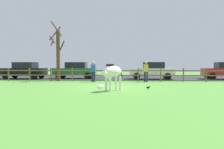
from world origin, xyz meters
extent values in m
plane|color=#549338|center=(0.00, 0.00, 0.00)|extent=(60.00, 60.00, 0.00)
cube|color=#2D2D33|center=(0.00, 9.30, 0.03)|extent=(28.00, 7.40, 0.05)
cylinder|color=brown|center=(-9.16, 5.00, 0.55)|extent=(0.11, 0.11, 1.10)
cylinder|color=brown|center=(-7.33, 5.00, 0.55)|extent=(0.11, 0.11, 1.10)
cylinder|color=brown|center=(-5.49, 5.00, 0.55)|extent=(0.11, 0.11, 1.10)
cylinder|color=brown|center=(-3.66, 5.00, 0.55)|extent=(0.11, 0.11, 1.10)
cylinder|color=brown|center=(-1.82, 5.00, 0.55)|extent=(0.11, 0.11, 1.10)
cylinder|color=brown|center=(0.01, 5.00, 0.55)|extent=(0.11, 0.11, 1.10)
cylinder|color=brown|center=(1.85, 5.00, 0.55)|extent=(0.11, 0.11, 1.10)
cylinder|color=brown|center=(3.69, 5.00, 0.55)|extent=(0.11, 0.11, 1.10)
cylinder|color=brown|center=(5.52, 5.00, 0.55)|extent=(0.11, 0.11, 1.10)
cylinder|color=brown|center=(7.36, 5.00, 0.55)|extent=(0.11, 0.11, 1.10)
cube|color=brown|center=(-0.90, 5.00, 0.50)|extent=(20.19, 0.06, 0.09)
cube|color=brown|center=(-0.90, 5.00, 0.88)|extent=(20.19, 0.06, 0.09)
cylinder|color=#513A23|center=(-4.89, 5.16, 2.15)|extent=(0.31, 0.31, 4.30)
cylinder|color=#513A23|center=(-4.68, 5.45, 2.90)|extent=(0.72, 0.55, 1.01)
cylinder|color=#513A23|center=(-5.24, 5.51, 4.07)|extent=(0.85, 0.84, 1.28)
cylinder|color=#513A23|center=(-5.29, 4.84, 3.45)|extent=(0.76, 0.92, 0.72)
cylinder|color=#513A23|center=(-4.90, 4.74, 4.33)|extent=(0.93, 0.13, 1.28)
cylinder|color=#513A23|center=(-5.37, 5.13, 3.29)|extent=(0.17, 1.03, 0.78)
ellipsoid|color=white|center=(0.15, -2.06, 1.03)|extent=(1.14, 1.27, 0.56)
cylinder|color=white|center=(0.01, -2.46, 0.39)|extent=(0.11, 0.11, 0.78)
cylinder|color=white|center=(-0.21, -2.29, 0.39)|extent=(0.11, 0.11, 0.78)
cylinder|color=white|center=(0.51, -1.83, 0.39)|extent=(0.11, 0.11, 0.78)
cylinder|color=white|center=(0.29, -1.66, 0.39)|extent=(0.11, 0.11, 0.78)
cylinder|color=white|center=(-0.17, -2.47, 0.84)|extent=(0.55, 0.61, 0.51)
ellipsoid|color=white|center=(-0.43, -2.80, 0.28)|extent=(0.43, 0.47, 0.24)
cube|color=black|center=(0.00, -2.26, 1.35)|extent=(0.38, 0.46, 0.12)
cylinder|color=black|center=(0.57, -1.53, 0.88)|extent=(0.16, 0.18, 0.54)
cylinder|color=black|center=(2.03, -1.37, 0.03)|extent=(0.01, 0.01, 0.06)
cylinder|color=black|center=(2.03, -1.41, 0.03)|extent=(0.01, 0.01, 0.06)
ellipsoid|color=black|center=(2.03, -1.39, 0.12)|extent=(0.18, 0.10, 0.12)
sphere|color=black|center=(2.12, -1.39, 0.17)|extent=(0.07, 0.07, 0.07)
cube|color=white|center=(3.21, 7.27, 0.70)|extent=(4.10, 1.95, 0.70)
cube|color=black|center=(3.36, 7.26, 1.33)|extent=(2.00, 1.68, 0.56)
cylinder|color=black|center=(1.81, 6.51, 0.35)|extent=(0.61, 0.22, 0.60)
cylinder|color=black|center=(1.92, 8.21, 0.35)|extent=(0.61, 0.22, 0.60)
cylinder|color=black|center=(4.50, 6.34, 0.35)|extent=(0.61, 0.22, 0.60)
cylinder|color=black|center=(4.61, 8.04, 0.35)|extent=(0.61, 0.22, 0.60)
cube|color=#236B38|center=(-4.07, 7.86, 0.70)|extent=(4.02, 1.74, 0.70)
cube|color=black|center=(-3.92, 7.86, 1.33)|extent=(1.91, 1.58, 0.56)
cylinder|color=black|center=(-5.41, 7.00, 0.35)|extent=(0.60, 0.19, 0.60)
cylinder|color=black|center=(-5.42, 8.69, 0.35)|extent=(0.60, 0.19, 0.60)
cylinder|color=black|center=(-2.71, 7.02, 0.35)|extent=(0.60, 0.19, 0.60)
cylinder|color=black|center=(-2.72, 8.72, 0.35)|extent=(0.60, 0.19, 0.60)
cylinder|color=black|center=(8.54, 6.87, 0.35)|extent=(0.61, 0.22, 0.60)
cylinder|color=black|center=(8.66, 8.56, 0.35)|extent=(0.61, 0.22, 0.60)
cube|color=black|center=(-8.79, 7.21, 0.70)|extent=(4.05, 1.83, 0.70)
cube|color=black|center=(-8.64, 7.20, 1.33)|extent=(1.95, 1.62, 0.56)
cylinder|color=black|center=(-10.16, 6.40, 0.35)|extent=(0.61, 0.20, 0.60)
cylinder|color=black|center=(-10.11, 8.10, 0.35)|extent=(0.61, 0.20, 0.60)
cylinder|color=black|center=(-7.46, 6.31, 0.35)|extent=(0.61, 0.20, 0.60)
cylinder|color=black|center=(-7.41, 8.01, 0.35)|extent=(0.61, 0.20, 0.60)
cylinder|color=#232847|center=(2.33, 4.38, 0.41)|extent=(0.14, 0.14, 0.82)
cylinder|color=#232847|center=(2.51, 4.36, 0.41)|extent=(0.14, 0.14, 0.82)
cube|color=gold|center=(2.42, 4.37, 1.11)|extent=(0.38, 0.26, 0.58)
sphere|color=tan|center=(2.42, 4.37, 1.53)|extent=(0.22, 0.22, 0.22)
cylinder|color=#232847|center=(-1.86, 4.26, 0.41)|extent=(0.14, 0.14, 0.82)
cylinder|color=#232847|center=(-1.68, 4.22, 0.41)|extent=(0.14, 0.14, 0.82)
cube|color=#2D569E|center=(-1.77, 4.24, 1.11)|extent=(0.40, 0.29, 0.58)
sphere|color=tan|center=(-1.77, 4.24, 1.53)|extent=(0.22, 0.22, 0.22)
camera|label=1|loc=(0.78, -14.12, 1.37)|focal=37.08mm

